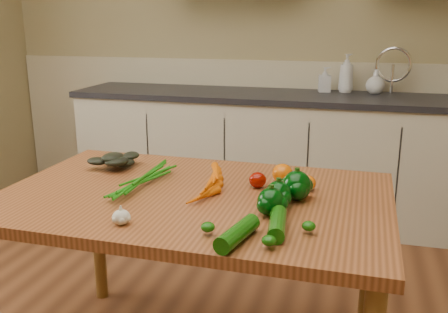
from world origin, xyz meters
TOP-DOWN VIEW (x-y plane):
  - room at (0.00, 0.17)m, footprint 4.04×5.04m
  - counter_run at (0.21, 2.19)m, footprint 2.84×0.64m
  - table at (0.20, 0.41)m, footprint 1.45×0.94m
  - soap_bottle_a at (0.68, 2.36)m, footprint 0.15×0.15m
  - soap_bottle_b at (0.53, 2.34)m, footprint 0.10×0.09m
  - soap_bottle_c at (0.88, 2.35)m, footprint 0.14×0.14m
  - carrot_bunch at (0.17, 0.45)m, footprint 0.27×0.21m
  - leafy_greens at (-0.23, 0.65)m, footprint 0.21×0.19m
  - garlic_bulb at (0.07, 0.08)m, footprint 0.06×0.06m
  - pepper_a at (0.53, 0.36)m, footprint 0.09×0.09m
  - pepper_b at (0.58, 0.45)m, footprint 0.11×0.11m
  - pepper_c at (0.52, 0.28)m, footprint 0.09×0.09m
  - tomato_a at (0.42, 0.54)m, footprint 0.07×0.07m
  - tomato_b at (0.50, 0.63)m, footprint 0.08×0.08m
  - tomato_c at (0.61, 0.56)m, footprint 0.06×0.06m
  - zucchini_a at (0.56, 0.15)m, footprint 0.07×0.19m
  - zucchini_b at (0.46, 0.05)m, footprint 0.10×0.21m

SIDE VIEW (x-z plane):
  - counter_run at x=0.21m, z-range -0.11..1.03m
  - table at x=0.20m, z-range 0.30..1.07m
  - garlic_bulb at x=0.07m, z-range 0.77..0.82m
  - zucchini_a at x=0.56m, z-range 0.77..0.83m
  - zucchini_b at x=0.46m, z-range 0.77..0.83m
  - tomato_c at x=0.61m, z-range 0.77..0.83m
  - tomato_a at x=0.42m, z-range 0.77..0.83m
  - carrot_bunch at x=0.17m, z-range 0.77..0.84m
  - tomato_b at x=0.50m, z-range 0.77..0.85m
  - pepper_a at x=0.53m, z-range 0.77..0.86m
  - pepper_c at x=0.52m, z-range 0.77..0.87m
  - leafy_greens at x=-0.23m, z-range 0.77..0.88m
  - pepper_b at x=0.58m, z-range 0.77..0.88m
  - soap_bottle_c at x=0.88m, z-range 0.90..1.06m
  - soap_bottle_b at x=0.53m, z-range 0.90..1.07m
  - soap_bottle_a at x=0.68m, z-range 0.90..1.17m
  - room at x=0.00m, z-range -0.07..2.57m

